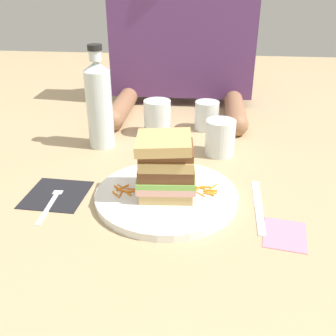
# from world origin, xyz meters

# --- Properties ---
(ground_plane) EXTENTS (3.00, 3.00, 0.00)m
(ground_plane) POSITION_xyz_m (0.00, 0.00, 0.00)
(ground_plane) COLOR tan
(main_plate) EXTENTS (0.29, 0.29, 0.02)m
(main_plate) POSITION_xyz_m (-0.01, -0.03, 0.01)
(main_plate) COLOR white
(main_plate) RESTS_ON ground_plane
(sandwich) EXTENTS (0.12, 0.12, 0.12)m
(sandwich) POSITION_xyz_m (-0.01, -0.03, 0.08)
(sandwich) COLOR tan
(sandwich) RESTS_ON main_plate
(carrot_shred_0) EXTENTS (0.02, 0.02, 0.00)m
(carrot_shred_0) POSITION_xyz_m (-0.09, -0.04, 0.02)
(carrot_shred_0) COLOR orange
(carrot_shred_0) RESTS_ON main_plate
(carrot_shred_1) EXTENTS (0.02, 0.01, 0.00)m
(carrot_shred_1) POSITION_xyz_m (-0.08, -0.03, 0.02)
(carrot_shred_1) COLOR orange
(carrot_shred_1) RESTS_ON main_plate
(carrot_shred_2) EXTENTS (0.02, 0.00, 0.00)m
(carrot_shred_2) POSITION_xyz_m (-0.09, -0.02, 0.02)
(carrot_shred_2) COLOR orange
(carrot_shred_2) RESTS_ON main_plate
(carrot_shred_3) EXTENTS (0.01, 0.03, 0.00)m
(carrot_shred_3) POSITION_xyz_m (-0.10, -0.05, 0.02)
(carrot_shred_3) COLOR orange
(carrot_shred_3) RESTS_ON main_plate
(carrot_shred_4) EXTENTS (0.02, 0.02, 0.00)m
(carrot_shred_4) POSITION_xyz_m (-0.11, -0.02, 0.02)
(carrot_shred_4) COLOR orange
(carrot_shred_4) RESTS_ON main_plate
(carrot_shred_5) EXTENTS (0.02, 0.02, 0.00)m
(carrot_shred_5) POSITION_xyz_m (-0.11, -0.05, 0.02)
(carrot_shred_5) COLOR orange
(carrot_shred_5) RESTS_ON main_plate
(carrot_shred_6) EXTENTS (0.03, 0.01, 0.00)m
(carrot_shred_6) POSITION_xyz_m (-0.10, -0.03, 0.02)
(carrot_shred_6) COLOR orange
(carrot_shred_6) RESTS_ON main_plate
(carrot_shred_7) EXTENTS (0.02, 0.02, 0.00)m
(carrot_shred_7) POSITION_xyz_m (-0.11, -0.03, 0.02)
(carrot_shred_7) COLOR orange
(carrot_shred_7) RESTS_ON main_plate
(carrot_shred_8) EXTENTS (0.02, 0.03, 0.00)m
(carrot_shred_8) POSITION_xyz_m (-0.10, -0.02, 0.02)
(carrot_shred_8) COLOR orange
(carrot_shred_8) RESTS_ON main_plate
(carrot_shred_9) EXTENTS (0.02, 0.01, 0.00)m
(carrot_shred_9) POSITION_xyz_m (0.05, -0.01, 0.02)
(carrot_shred_9) COLOR orange
(carrot_shred_9) RESTS_ON main_plate
(carrot_shred_10) EXTENTS (0.02, 0.02, 0.00)m
(carrot_shred_10) POSITION_xyz_m (0.06, -0.03, 0.02)
(carrot_shred_10) COLOR orange
(carrot_shred_10) RESTS_ON main_plate
(carrot_shred_11) EXTENTS (0.02, 0.00, 0.00)m
(carrot_shred_11) POSITION_xyz_m (0.07, -0.00, 0.02)
(carrot_shred_11) COLOR orange
(carrot_shred_11) RESTS_ON main_plate
(carrot_shred_12) EXTENTS (0.02, 0.02, 0.00)m
(carrot_shred_12) POSITION_xyz_m (0.05, -0.01, 0.02)
(carrot_shred_12) COLOR orange
(carrot_shred_12) RESTS_ON main_plate
(carrot_shred_13) EXTENTS (0.02, 0.02, 0.00)m
(carrot_shred_13) POSITION_xyz_m (0.07, -0.03, 0.02)
(carrot_shred_13) COLOR orange
(carrot_shred_13) RESTS_ON main_plate
(carrot_shred_14) EXTENTS (0.02, 0.01, 0.00)m
(carrot_shred_14) POSITION_xyz_m (0.08, -0.02, 0.02)
(carrot_shred_14) COLOR orange
(carrot_shred_14) RESTS_ON main_plate
(carrot_shred_15) EXTENTS (0.03, 0.00, 0.00)m
(carrot_shred_15) POSITION_xyz_m (0.08, -0.01, 0.02)
(carrot_shred_15) COLOR orange
(carrot_shred_15) RESTS_ON main_plate
(carrot_shred_16) EXTENTS (0.02, 0.03, 0.00)m
(carrot_shred_16) POSITION_xyz_m (0.08, -0.00, 0.02)
(carrot_shred_16) COLOR orange
(carrot_shred_16) RESTS_ON main_plate
(carrot_shred_17) EXTENTS (0.03, 0.02, 0.00)m
(carrot_shred_17) POSITION_xyz_m (0.08, -0.02, 0.02)
(carrot_shred_17) COLOR orange
(carrot_shred_17) RESTS_ON main_plate
(napkin_dark) EXTENTS (0.13, 0.13, 0.00)m
(napkin_dark) POSITION_xyz_m (-0.24, -0.04, 0.00)
(napkin_dark) COLOR black
(napkin_dark) RESTS_ON ground_plane
(fork) EXTENTS (0.02, 0.17, 0.00)m
(fork) POSITION_xyz_m (-0.24, -0.06, 0.00)
(fork) COLOR silver
(fork) RESTS_ON napkin_dark
(knife) EXTENTS (0.02, 0.20, 0.00)m
(knife) POSITION_xyz_m (0.17, -0.04, 0.00)
(knife) COLOR silver
(knife) RESTS_ON ground_plane
(juice_glass) EXTENTS (0.07, 0.07, 0.09)m
(juice_glass) POSITION_xyz_m (0.10, 0.20, 0.04)
(juice_glass) COLOR white
(juice_glass) RESTS_ON ground_plane
(water_bottle) EXTENTS (0.07, 0.07, 0.26)m
(water_bottle) POSITION_xyz_m (-0.21, 0.23, 0.12)
(water_bottle) COLOR silver
(water_bottle) RESTS_ON ground_plane
(empty_tumbler_0) EXTENTS (0.07, 0.07, 0.08)m
(empty_tumbler_0) POSITION_xyz_m (0.06, 0.37, 0.04)
(empty_tumbler_0) COLOR silver
(empty_tumbler_0) RESTS_ON ground_plane
(empty_tumbler_1) EXTENTS (0.08, 0.08, 0.10)m
(empty_tumbler_1) POSITION_xyz_m (-0.08, 0.32, 0.05)
(empty_tumbler_1) COLOR silver
(empty_tumbler_1) RESTS_ON ground_plane
(napkin_pink) EXTENTS (0.09, 0.10, 0.00)m
(napkin_pink) POSITION_xyz_m (0.21, -0.13, 0.00)
(napkin_pink) COLOR pink
(napkin_pink) RESTS_ON ground_plane
(diner_across) EXTENTS (0.47, 0.42, 0.58)m
(diner_across) POSITION_xyz_m (-0.03, 0.62, 0.25)
(diner_across) COLOR #936647
(diner_across) RESTS_ON ground_plane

